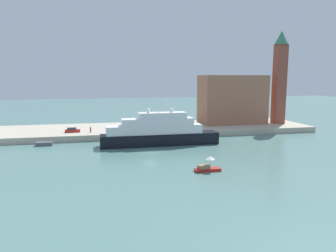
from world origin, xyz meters
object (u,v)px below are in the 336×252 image
Objects in this scene: small_motorboat at (207,166)px; parked_car at (72,130)px; work_barge at (44,144)px; bell_tower at (280,74)px; large_yacht at (158,132)px; person_figure at (91,130)px; mooring_bollard at (157,131)px; harbor_building at (232,99)px.

parked_car reaches higher than small_motorboat.
bell_tower is (72.40, 12.71, 17.50)m from work_barge.
bell_tower reaches higher than large_yacht.
person_figure is 18.53m from mooring_bollard.
mooring_bollard is (-3.15, 33.83, 1.11)m from small_motorboat.
small_motorboat is at bearing -55.74° from parked_car.
person_figure is at bearing -175.02° from bell_tower.
mooring_bollard reaches higher than work_barge.
bell_tower is at bearing -14.50° from harbor_building.
bell_tower reaches higher than small_motorboat.
work_barge is at bearing 169.13° from large_yacht.
person_figure is at bearing 33.32° from work_barge.
small_motorboat is 0.22× the size of harbor_building.
large_yacht is 7.36× the size of parked_car.
parked_car is 5.25m from person_figure.
person_figure is (-46.26, -9.19, -7.20)m from harbor_building.
work_barge is 11.02m from parked_car.
mooring_bollard is (-28.04, -12.53, -7.68)m from harbor_building.
bell_tower reaches higher than person_figure.
parked_car is at bearing -176.73° from bell_tower.
parked_car is at bearing -171.52° from harbor_building.
work_barge is at bearing 137.57° from small_motorboat.
large_yacht is at bearing -10.87° from work_barge.
parked_car is 6.40× the size of mooring_bollard.
harbor_building is 31.66m from mooring_bollard.
work_barge is (-28.12, 5.40, -2.85)m from large_yacht.
person_figure is (-61.17, -5.34, -15.48)m from bell_tower.
large_yacht is 1.40× the size of harbor_building.
harbor_building reaches higher than person_figure.
harbor_building is at bearing 24.08° from mooring_bollard.
mooring_bollard is (1.32, 9.43, -1.30)m from large_yacht.
bell_tower is at bearing 4.98° from person_figure.
large_yacht is at bearing -97.96° from mooring_bollard.
person_figure reaches higher than parked_car.
mooring_bollard is at bearing -10.39° from person_figure.
large_yacht is 26.19m from parked_car.
parked_car is (6.22, 8.93, 1.78)m from work_barge.
small_motorboat is at bearing -79.62° from large_yacht.
work_barge is at bearing -172.19° from mooring_bollard.
large_yacht reaches higher than work_barge.
large_yacht is at bearing -37.09° from person_figure.
harbor_building reaches higher than small_motorboat.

